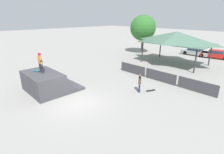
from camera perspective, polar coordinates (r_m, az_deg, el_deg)
ground_plane at (r=13.73m, az=-11.28°, el=-8.24°), size 160.00×160.00×0.00m
quarter_pipe_ramp at (r=16.26m, az=-20.56°, el=-1.69°), size 4.06×4.10×1.72m
skater_on_deck at (r=15.75m, az=-22.39°, el=4.75°), size 0.73×0.25×1.70m
skateboard_on_deck at (r=16.50m, az=-23.53°, el=1.88°), size 0.79×0.51×0.09m
bystander_walking at (r=15.22m, az=9.02°, el=-1.68°), size 0.46×0.56×1.57m
skateboard_on_ground at (r=15.83m, az=12.58°, el=-4.26°), size 0.52×0.83×0.09m
barrier_fence at (r=18.21m, az=15.48°, el=0.22°), size 10.65×0.12×1.05m
pavilion_shelter at (r=25.22m, az=20.40°, el=12.03°), size 8.74×5.51×4.35m
tree_beside_pavilion at (r=31.60m, az=10.07°, el=15.51°), size 4.36×4.36×6.51m
parked_car_silver at (r=32.68m, az=25.59°, el=7.46°), size 4.60×1.96×1.27m
parked_car_red at (r=31.89m, az=31.02°, el=6.33°), size 4.58×2.37×1.27m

